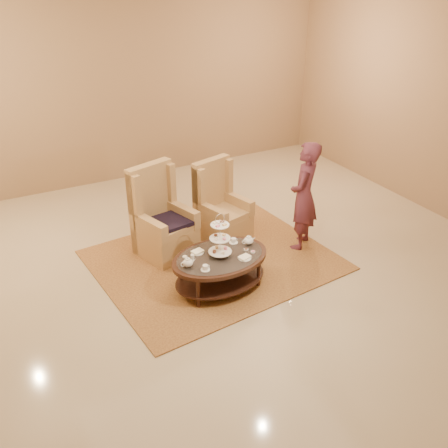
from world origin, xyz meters
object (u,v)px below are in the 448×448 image
person (304,196)px  armchair_right (220,213)px  tea_table (220,262)px  armchair_left (161,225)px

person → armchair_right: bearing=-80.0°
tea_table → person: person is taller
armchair_left → tea_table: bearing=-91.9°
armchair_right → armchair_left: bearing=165.1°
tea_table → armchair_right: bearing=59.8°
armchair_left → armchair_right: armchair_left is taller
tea_table → person: (1.54, 0.39, 0.41)m
armchair_right → person: 1.29m
armchair_left → person: (1.87, -0.80, 0.36)m
armchair_left → armchair_right: size_ratio=1.08×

